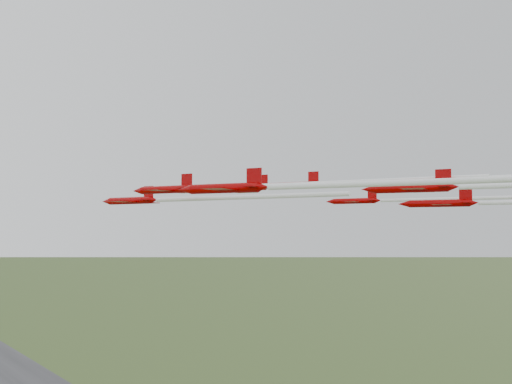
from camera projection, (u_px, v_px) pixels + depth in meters
jet_lead at (171, 199)px, 87.04m from camera, size 17.95×41.52×2.78m
jet_row2_left at (229, 187)px, 74.69m from camera, size 20.81×45.01×2.63m
jet_row2_right at (299, 185)px, 95.19m from camera, size 21.79×43.86×2.62m
jet_row3_left at (340, 185)px, 53.56m from camera, size 24.69×46.83×2.47m
jet_row3_mid at (361, 183)px, 77.17m from camera, size 18.99×42.68×2.35m
jet_row3_right at (452, 199)px, 96.13m from camera, size 25.40×60.31×2.49m
jet_row4_left at (502, 186)px, 57.88m from camera, size 20.61×38.90×2.43m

